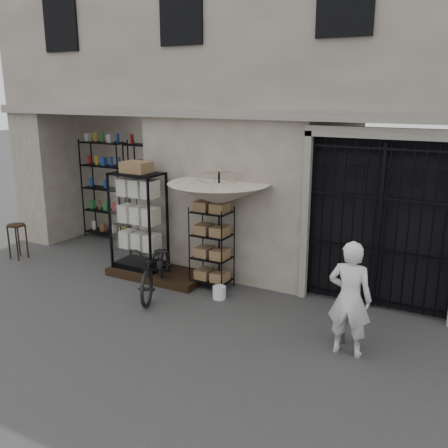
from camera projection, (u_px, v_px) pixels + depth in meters
The scene contains 14 objects.
ground at pixel (226, 336), 7.67m from camera, with size 80.00×80.00×0.00m, color black.
main_building at pixel (322, 47), 9.91m from camera, with size 14.00×4.00×9.00m, color #A19788.
shop_recess at pixel (115, 185), 11.75m from camera, with size 3.00×1.70×3.00m, color black.
shop_shelving at pixel (127, 192), 12.26m from camera, with size 2.70×0.50×2.50m, color black.
iron_gate at pixel (381, 222), 8.40m from camera, with size 2.50×0.21×3.00m.
step_platform at pixel (158, 274), 10.08m from camera, with size 2.00×0.90×0.15m, color black.
display_cabinet at pixel (139, 226), 10.02m from camera, with size 0.98×0.61×2.11m.
wire_rack at pixel (212, 249), 9.38m from camera, with size 0.75×0.57×1.58m.
market_umbrella at pixel (219, 188), 9.08m from camera, with size 2.18×2.20×2.68m.
white_bucket at pixel (219, 292), 9.02m from camera, with size 0.24×0.24×0.23m, color silver.
bicycle at pixel (157, 293), 9.30m from camera, with size 0.66×1.00×1.91m, color black.
wooden_stool at pixel (18, 240), 11.15m from camera, with size 0.48×0.48×0.79m.
steel_bollard at pixel (341, 319), 7.37m from camera, with size 0.14×0.14×0.74m, color slate.
shopkeeper at pixel (346, 352), 7.17m from camera, with size 0.61×1.68×0.40m, color silver.
Camera 1 is at (3.32, -6.13, 3.62)m, focal length 40.00 mm.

